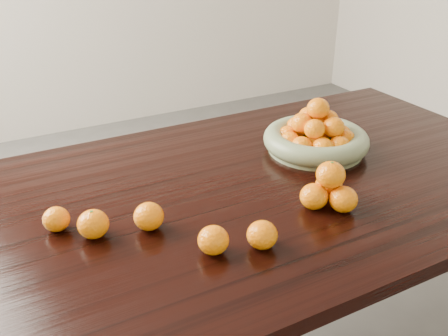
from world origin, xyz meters
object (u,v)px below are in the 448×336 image
dining_table (222,219)px  orange_pyramid (329,189)px  fruit_bowl (316,137)px  loose_orange_0 (93,224)px

dining_table → orange_pyramid: size_ratio=13.84×
fruit_bowl → loose_orange_0: (-0.75, -0.14, -0.01)m
fruit_bowl → loose_orange_0: bearing=-169.4°
dining_table → orange_pyramid: (0.21, -0.19, 0.14)m
dining_table → fruit_bowl: 0.42m
fruit_bowl → loose_orange_0: size_ratio=4.51×
fruit_bowl → loose_orange_0: 0.76m
dining_table → loose_orange_0: loose_orange_0 is taller
dining_table → orange_pyramid: orange_pyramid is taller
orange_pyramid → loose_orange_0: (-0.57, 0.14, -0.01)m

